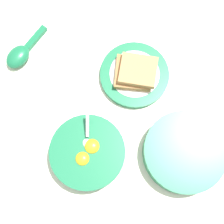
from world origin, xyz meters
TOP-DOWN VIEW (x-y plane):
  - ground_plane at (0.00, 0.00)m, footprint 3.00×3.00m
  - egg_bowl at (-0.09, 0.12)m, footprint 0.18×0.18m
  - toast_plate at (0.01, -0.08)m, footprint 0.18×0.18m
  - toast_sandwich at (0.01, -0.08)m, footprint 0.13×0.13m
  - soup_spoon at (0.22, 0.13)m, footprint 0.08×0.15m
  - congee_bowl at (-0.22, -0.06)m, footprint 0.19×0.19m

SIDE VIEW (x-z plane):
  - ground_plane at x=0.00m, z-range 0.00..0.00m
  - toast_plate at x=0.01m, z-range 0.00..0.02m
  - soup_spoon at x=0.22m, z-range 0.00..0.03m
  - egg_bowl at x=-0.09m, z-range -0.01..0.06m
  - congee_bowl at x=-0.22m, z-range 0.00..0.05m
  - toast_sandwich at x=0.01m, z-range 0.02..0.05m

